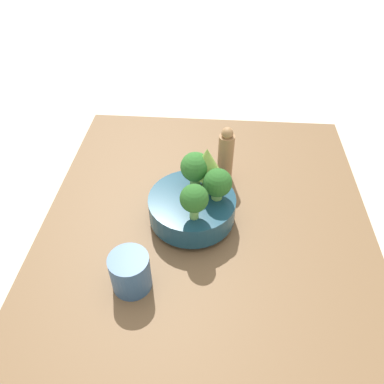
% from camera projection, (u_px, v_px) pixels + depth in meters
% --- Properties ---
extents(ground_plane, '(6.00, 6.00, 0.00)m').
position_uv_depth(ground_plane, '(206.00, 241.00, 0.92)').
color(ground_plane, beige).
extents(table, '(0.95, 0.79, 0.05)m').
position_uv_depth(table, '(206.00, 234.00, 0.90)').
color(table, brown).
rests_on(table, ground_plane).
extents(bowl, '(0.20, 0.20, 0.07)m').
position_uv_depth(bowl, '(192.00, 208.00, 0.88)').
color(bowl, navy).
rests_on(bowl, table).
extents(broccoli_floret_right, '(0.06, 0.06, 0.09)m').
position_uv_depth(broccoli_floret_right, '(194.00, 199.00, 0.78)').
color(broccoli_floret_right, '#7AB256').
rests_on(broccoli_floret_right, bowl).
extents(broccoli_floret_left, '(0.07, 0.07, 0.09)m').
position_uv_depth(broccoli_floret_left, '(195.00, 168.00, 0.85)').
color(broccoli_floret_left, '#6BA34C').
rests_on(broccoli_floret_left, bowl).
extents(broccoli_floret_back, '(0.07, 0.07, 0.08)m').
position_uv_depth(broccoli_floret_back, '(218.00, 183.00, 0.83)').
color(broccoli_floret_back, '#7AB256').
rests_on(broccoli_floret_back, bowl).
extents(romanesco_piece_far, '(0.07, 0.07, 0.11)m').
position_uv_depth(romanesco_piece_far, '(207.00, 162.00, 0.84)').
color(romanesco_piece_far, '#609347').
rests_on(romanesco_piece_far, bowl).
extents(cup, '(0.08, 0.08, 0.09)m').
position_uv_depth(cup, '(130.00, 272.00, 0.75)').
color(cup, '#33567F').
rests_on(cup, table).
extents(pepper_mill, '(0.04, 0.04, 0.16)m').
position_uv_depth(pepper_mill, '(226.00, 155.00, 0.97)').
color(pepper_mill, '#997047').
rests_on(pepper_mill, table).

